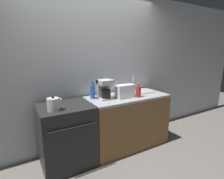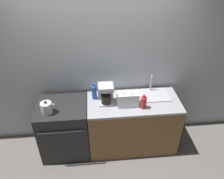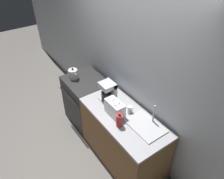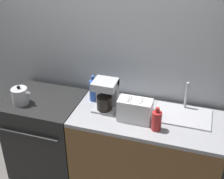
{
  "view_description": "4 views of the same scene",
  "coord_description": "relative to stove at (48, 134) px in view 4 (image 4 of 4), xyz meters",
  "views": [
    {
      "loc": [
        -1.15,
        -1.99,
        1.64
      ],
      "look_at": [
        0.2,
        0.34,
        1.02
      ],
      "focal_mm": 28.0,
      "sensor_mm": 36.0,
      "label": 1
    },
    {
      "loc": [
        -0.07,
        -2.17,
        2.85
      ],
      "look_at": [
        0.17,
        0.39,
        1.07
      ],
      "focal_mm": 35.0,
      "sensor_mm": 36.0,
      "label": 2
    },
    {
      "loc": [
        2.16,
        -1.04,
        2.96
      ],
      "look_at": [
        0.11,
        0.39,
        1.07
      ],
      "focal_mm": 35.0,
      "sensor_mm": 36.0,
      "label": 3
    },
    {
      "loc": [
        0.87,
        -1.99,
        2.52
      ],
      "look_at": [
        0.12,
        0.4,
        1.07
      ],
      "focal_mm": 50.0,
      "sensor_mm": 36.0,
      "label": 4
    }
  ],
  "objects": [
    {
      "name": "bottle_red",
      "position": [
        1.16,
        -0.15,
        0.53
      ],
      "size": [
        0.08,
        0.08,
        0.22
      ],
      "color": "#B72828",
      "rests_on": "counter_block"
    },
    {
      "name": "coffee_maker",
      "position": [
        0.64,
        0.04,
        0.59
      ],
      "size": [
        0.21,
        0.2,
        0.3
      ],
      "color": "#B7B7BC",
      "rests_on": "counter_block"
    },
    {
      "name": "toaster",
      "position": [
        0.95,
        -0.07,
        0.54
      ],
      "size": [
        0.3,
        0.15,
        0.21
      ],
      "color": "white",
      "rests_on": "counter_block"
    },
    {
      "name": "cup_white",
      "position": [
        1.04,
        0.12,
        0.49
      ],
      "size": [
        0.07,
        0.07,
        0.1
      ],
      "color": "white",
      "rests_on": "counter_block"
    },
    {
      "name": "wall_back",
      "position": [
        0.57,
        0.39,
        0.84
      ],
      "size": [
        8.0,
        0.05,
        2.6
      ],
      "color": "silver",
      "rests_on": "ground_plane"
    },
    {
      "name": "sink_tray",
      "position": [
        1.36,
        0.13,
        0.45
      ],
      "size": [
        0.51,
        0.34,
        0.28
      ],
      "color": "#B7B7BC",
      "rests_on": "counter_block"
    },
    {
      "name": "kettle",
      "position": [
        -0.17,
        -0.13,
        0.52
      ],
      "size": [
        0.19,
        0.15,
        0.2
      ],
      "color": "silver",
      "rests_on": "stove"
    },
    {
      "name": "stove",
      "position": [
        0.0,
        0.0,
        0.0
      ],
      "size": [
        0.72,
        0.66,
        0.89
      ],
      "color": "black",
      "rests_on": "ground_plane"
    },
    {
      "name": "counter_block",
      "position": [
        1.05,
        0.01,
        -0.01
      ],
      "size": [
        1.36,
        0.65,
        0.89
      ],
      "color": "brown",
      "rests_on": "ground_plane"
    },
    {
      "name": "bottle_blue",
      "position": [
        0.48,
        0.14,
        0.55
      ],
      "size": [
        0.07,
        0.07,
        0.27
      ],
      "color": "#2D56B7",
      "rests_on": "counter_block"
    }
  ]
}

